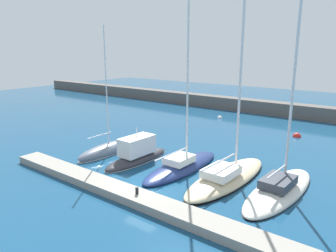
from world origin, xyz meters
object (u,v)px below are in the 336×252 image
sailboat_navy_third (182,165)px  sailboat_ivory_fifth (280,188)px  mooring_buoy_white (220,118)px  motorboat_charcoal_second (137,154)px  dock_bollard (137,191)px  sailboat_slate_nearest (108,150)px  sailboat_sand_fourth (227,176)px  mooring_buoy_red (297,137)px

sailboat_navy_third → sailboat_ivory_fifth: (7.51, 0.44, -0.05)m
sailboat_navy_third → mooring_buoy_white: size_ratio=29.42×
mooring_buoy_white → motorboat_charcoal_second: bearing=-82.3°
motorboat_charcoal_second → dock_bollard: bearing=-136.3°
sailboat_slate_nearest → motorboat_charcoal_second: size_ratio=1.63×
sailboat_sand_fourth → dock_bollard: (-2.91, -6.31, 0.40)m
sailboat_slate_nearest → sailboat_ivory_fifth: 15.17m
sailboat_navy_third → sailboat_ivory_fifth: bearing=-86.0°
motorboat_charcoal_second → sailboat_navy_third: size_ratio=0.36×
mooring_buoy_white → mooring_buoy_red: size_ratio=0.77×
sailboat_slate_nearest → mooring_buoy_white: (0.94, 19.34, -0.31)m
sailboat_navy_third → mooring_buoy_red: size_ratio=22.74×
motorboat_charcoal_second → sailboat_ivory_fifth: sailboat_ivory_fifth is taller
sailboat_navy_third → mooring_buoy_red: bearing=-15.5°
sailboat_slate_nearest → sailboat_navy_third: (7.61, 0.83, 0.07)m
sailboat_sand_fourth → sailboat_ivory_fifth: bearing=-83.3°
sailboat_navy_third → mooring_buoy_white: sailboat_navy_third is taller
sailboat_ivory_fifth → mooring_buoy_red: (-3.10, 14.80, -0.34)m
sailboat_slate_nearest → sailboat_sand_fourth: 11.50m
sailboat_sand_fourth → mooring_buoy_red: size_ratio=17.18×
sailboat_slate_nearest → dock_bollard: size_ratio=26.01×
sailboat_navy_third → sailboat_ivory_fifth: size_ratio=1.13×
sailboat_ivory_fifth → mooring_buoy_red: sailboat_ivory_fifth is taller
motorboat_charcoal_second → mooring_buoy_white: size_ratio=10.49×
sailboat_sand_fourth → sailboat_ivory_fifth: 3.67m
mooring_buoy_red → mooring_buoy_white: bearing=163.6°
motorboat_charcoal_second → dock_bollard: size_ratio=15.95×
sailboat_ivory_fifth → dock_bollard: size_ratio=39.76×
sailboat_slate_nearest → sailboat_ivory_fifth: size_ratio=0.65×
sailboat_navy_third → dock_bollard: size_ratio=44.74×
sailboat_sand_fourth → mooring_buoy_red: (0.55, 15.11, -0.35)m
motorboat_charcoal_second → sailboat_navy_third: sailboat_navy_third is taller
sailboat_slate_nearest → mooring_buoy_white: size_ratio=17.11×
motorboat_charcoal_second → mooring_buoy_white: motorboat_charcoal_second is taller
sailboat_sand_fourth → mooring_buoy_red: 15.12m
sailboat_navy_third → mooring_buoy_red: (4.41, 15.24, -0.38)m
sailboat_navy_third → sailboat_sand_fourth: bearing=-87.4°
sailboat_navy_third → sailboat_sand_fourth: (3.85, 0.13, -0.03)m
sailboat_navy_third → mooring_buoy_white: (-6.66, 18.51, -0.38)m
motorboat_charcoal_second → sailboat_sand_fourth: 7.96m
motorboat_charcoal_second → dock_bollard: 7.40m
motorboat_charcoal_second → sailboat_ivory_fifth: (11.56, 1.16, -0.26)m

